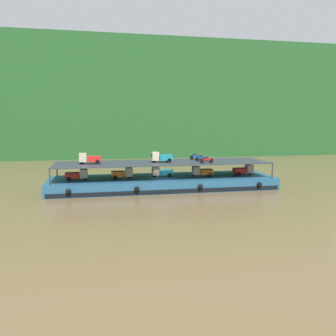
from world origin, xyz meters
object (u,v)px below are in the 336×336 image
Objects in this scene: cargo_barge at (163,183)px; mini_truck_lower_aft at (122,173)px; mini_truck_lower_mid at (162,172)px; mini_truck_lower_bow at (244,170)px; mini_truck_upper_stern at (90,158)px; mini_truck_upper_mid at (161,157)px; mini_truck_lower_fore at (202,171)px; motorcycle_upper_port at (206,160)px; motorcycle_upper_stbd at (196,157)px; motorcycle_upper_centre at (202,158)px; mini_truck_lower_stern at (77,175)px.

mini_truck_lower_aft is at bearing -177.77° from cargo_barge.
mini_truck_lower_bow is at bearing -1.91° from mini_truck_lower_mid.
mini_truck_upper_stern is 0.99× the size of mini_truck_upper_mid.
mini_truck_lower_mid reaches higher than cargo_barge.
mini_truck_upper_stern is (-14.76, 0.40, 2.00)m from mini_truck_lower_fore.
motorcycle_upper_port is (5.35, -2.29, 3.18)m from cargo_barge.
mini_truck_lower_fore is 3.27m from motorcycle_upper_stbd.
motorcycle_upper_port reaches higher than mini_truck_lower_mid.
mini_truck_lower_bow is at bearing -0.08° from mini_truck_lower_aft.
mini_truck_upper_stern reaches higher than mini_truck_lower_bow.
mini_truck_lower_bow is at bearing -2.43° from motorcycle_upper_centre.
mini_truck_upper_mid reaches higher than cargo_barge.
mini_truck_upper_stern is 14.92m from motorcycle_upper_stbd.
motorcycle_upper_stbd is at bearing 90.78° from mini_truck_lower_fore.
motorcycle_upper_port is 1.00× the size of motorcycle_upper_stbd.
cargo_barge is at bearing 1.87° from mini_truck_lower_stern.
motorcycle_upper_stbd reaches higher than mini_truck_lower_stern.
mini_truck_upper_stern is at bearing 178.45° from mini_truck_lower_fore.
mini_truck_lower_mid is 0.99× the size of mini_truck_upper_stern.
mini_truck_lower_stern is 1.00× the size of mini_truck_lower_mid.
mini_truck_lower_stern and mini_truck_lower_mid have the same top height.
mini_truck_lower_aft is at bearing -178.87° from mini_truck_upper_mid.
mini_truck_lower_fore is 1.45× the size of motorcycle_upper_stbd.
mini_truck_lower_stern is (-11.04, -0.36, 1.44)m from cargo_barge.
mini_truck_lower_mid and mini_truck_lower_fore have the same top height.
mini_truck_upper_stern is 9.26m from mini_truck_upper_mid.
mini_truck_lower_mid is 6.19m from motorcycle_upper_port.
mini_truck_lower_bow is at bearing -0.62° from mini_truck_upper_mid.
mini_truck_upper_mid reaches higher than mini_truck_lower_fore.
mini_truck_lower_bow is (6.08, 0.21, 0.00)m from mini_truck_lower_fore.
mini_truck_lower_fore is (16.36, -0.08, 0.00)m from mini_truck_lower_stern.
mini_truck_upper_mid reaches higher than mini_truck_lower_stern.
mini_truck_upper_stern reaches higher than motorcycle_upper_centre.
mini_truck_lower_bow is 11.76m from mini_truck_upper_mid.
mini_truck_lower_aft is 1.45× the size of motorcycle_upper_centre.
motorcycle_upper_centre is (5.60, 0.13, -0.26)m from mini_truck_upper_mid.
mini_truck_upper_stern reaches higher than motorcycle_upper_stbd.
mini_truck_lower_stern is at bearing -179.67° from mini_truck_lower_bow.
mini_truck_upper_stern reaches higher than cargo_barge.
mini_truck_lower_stern is 16.56m from motorcycle_upper_centre.
mini_truck_lower_stern is 0.99× the size of mini_truck_upper_mid.
mini_truck_lower_stern is at bearing 173.29° from motorcycle_upper_port.
mini_truck_lower_mid is at bearing 115.75° from cargo_barge.
motorcycle_upper_port is at bearing -24.22° from mini_truck_lower_mid.
mini_truck_lower_aft is at bearing -176.08° from mini_truck_lower_mid.
cargo_barge is 15.54× the size of motorcycle_upper_stbd.
mini_truck_lower_aft is 1.00× the size of mini_truck_lower_bow.
mini_truck_lower_fore is at bearing -89.22° from motorcycle_upper_stbd.
mini_truck_lower_fore is (5.40, -0.59, 0.00)m from mini_truck_lower_mid.
mini_truck_lower_fore is 1.46× the size of motorcycle_upper_port.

